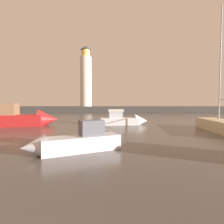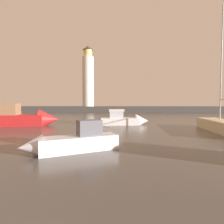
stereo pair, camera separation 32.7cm
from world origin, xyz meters
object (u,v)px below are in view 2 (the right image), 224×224
object	(u,v)px
motorboat_3	(26,118)
sailboat_moored	(224,126)
motorboat_1	(126,120)
lighthouse	(88,78)
motorboat_0	(70,142)

from	to	relation	value
motorboat_3	sailboat_moored	distance (m)	22.11
motorboat_1	sailboat_moored	size ratio (longest dim) A/B	0.50
lighthouse	sailboat_moored	bearing A→B (deg)	-63.59
lighthouse	motorboat_1	world-z (taller)	lighthouse
lighthouse	motorboat_3	size ratio (longest dim) A/B	2.12
motorboat_3	motorboat_1	bearing A→B (deg)	6.27
motorboat_0	motorboat_1	xyz separation A→B (m)	(3.78, 13.32, 0.09)
sailboat_moored	motorboat_3	bearing A→B (deg)	168.66
lighthouse	sailboat_moored	distance (m)	45.39
sailboat_moored	motorboat_0	bearing A→B (deg)	-149.63
lighthouse	sailboat_moored	xyz separation A→B (m)	(19.70, -39.66, -9.98)
lighthouse	motorboat_0	world-z (taller)	lighthouse
motorboat_0	sailboat_moored	size ratio (longest dim) A/B	0.44
lighthouse	motorboat_0	bearing A→B (deg)	-81.90
motorboat_1	sailboat_moored	distance (m)	10.82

